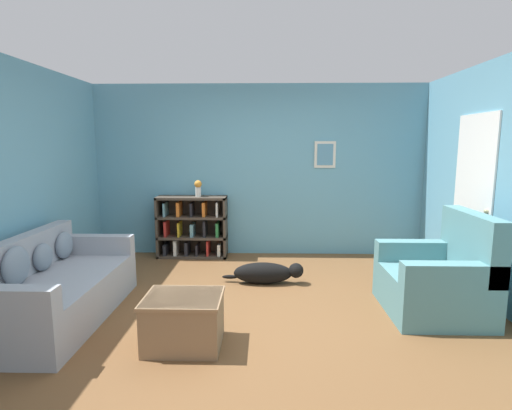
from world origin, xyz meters
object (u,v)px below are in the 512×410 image
Objects in this scene: dog at (267,273)px; vase at (198,187)px; coffee_table at (184,319)px; couch at (52,289)px; bookshelf at (193,227)px; recliner_chair at (439,279)px.

vase reaches higher than dog.
vase reaches higher than coffee_table.
coffee_table is at bearing -19.24° from couch.
bookshelf is at bearing 168.78° from vase.
dog is 4.12× the size of vase.
coffee_table is at bearing -81.28° from bookshelf.
recliner_chair is 1.94m from dog.
recliner_chair reaches higher than couch.
couch is 1.86× the size of dog.
vase reaches higher than recliner_chair.
bookshelf is 2.78m from coffee_table.
bookshelf is (0.97, 2.26, 0.14)m from couch.
recliner_chair is 1.58× the size of coffee_table.
bookshelf is 0.63m from vase.
coffee_table is at bearing -163.21° from recliner_chair.
recliner_chair is (2.88, -2.00, -0.09)m from bookshelf.
bookshelf is at bearing 133.35° from dog.
vase reaches higher than couch.
bookshelf is 1.04× the size of dog.
coffee_table is 0.65× the size of dog.
coffee_table is (-2.46, -0.74, -0.12)m from recliner_chair.
dog is at bearing 155.39° from recliner_chair.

